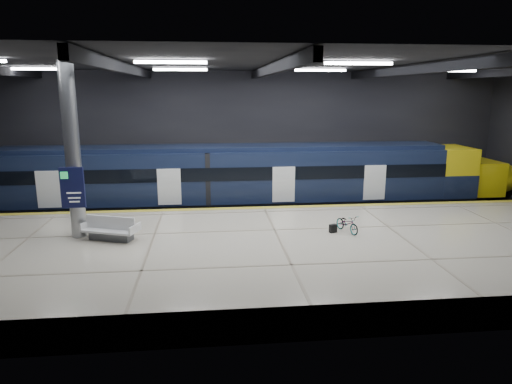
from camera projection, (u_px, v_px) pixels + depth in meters
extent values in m
plane|color=black|center=(271.00, 246.00, 20.56)|extent=(30.00, 30.00, 0.00)
cube|color=black|center=(254.00, 139.00, 27.45)|extent=(30.00, 0.10, 8.00)
cube|color=black|center=(314.00, 203.00, 11.92)|extent=(30.00, 0.10, 8.00)
cube|color=black|center=(273.00, 63.00, 18.81)|extent=(30.00, 16.00, 0.10)
cube|color=black|center=(124.00, 68.00, 18.26)|extent=(0.25, 16.00, 0.40)
cube|color=black|center=(273.00, 69.00, 18.87)|extent=(0.25, 16.00, 0.40)
cube|color=black|center=(411.00, 70.00, 19.48)|extent=(0.25, 16.00, 0.40)
cube|color=white|center=(171.00, 62.00, 16.49)|extent=(2.60, 0.18, 0.10)
cube|color=white|center=(359.00, 63.00, 17.20)|extent=(2.60, 0.18, 0.10)
cube|color=white|center=(31.00, 69.00, 21.60)|extent=(2.60, 0.18, 0.10)
cube|color=white|center=(180.00, 70.00, 22.32)|extent=(2.60, 0.18, 0.10)
cube|color=white|center=(320.00, 70.00, 23.03)|extent=(2.60, 0.18, 0.10)
cube|color=white|center=(452.00, 71.00, 23.74)|extent=(2.60, 0.18, 0.10)
cube|color=beige|center=(280.00, 254.00, 18.01)|extent=(30.00, 11.00, 1.10)
cube|color=gold|center=(264.00, 208.00, 22.99)|extent=(30.00, 0.40, 0.01)
cube|color=gray|center=(259.00, 216.00, 25.18)|extent=(30.00, 0.08, 0.16)
cube|color=gray|center=(257.00, 210.00, 26.58)|extent=(30.00, 0.08, 0.16)
cube|color=black|center=(226.00, 206.00, 25.60)|extent=(24.00, 2.58, 0.80)
cube|color=black|center=(226.00, 175.00, 25.21)|extent=(24.00, 2.80, 2.75)
cube|color=black|center=(226.00, 148.00, 24.88)|extent=(24.00, 2.30, 0.24)
cube|color=black|center=(227.00, 174.00, 23.78)|extent=(24.00, 0.04, 0.70)
cube|color=white|center=(284.00, 184.00, 24.21)|extent=(1.20, 0.05, 1.90)
cube|color=yellow|center=(449.00, 170.00, 26.53)|extent=(2.00, 2.80, 2.75)
ellipsoid|color=yellow|center=(490.00, 178.00, 26.90)|extent=(3.60, 2.52, 1.90)
cube|color=black|center=(454.00, 167.00, 26.52)|extent=(1.60, 2.38, 0.80)
cube|color=#595B60|center=(111.00, 236.00, 18.02)|extent=(1.77, 1.09, 0.32)
cube|color=white|center=(111.00, 230.00, 17.97)|extent=(2.30, 1.58, 0.08)
cube|color=white|center=(110.00, 223.00, 17.91)|extent=(2.01, 0.82, 0.53)
cube|color=white|center=(87.00, 225.00, 18.20)|extent=(0.37, 0.87, 0.32)
cube|color=white|center=(135.00, 229.00, 17.69)|extent=(0.37, 0.87, 0.32)
imported|color=#99999E|center=(347.00, 223.00, 18.95)|extent=(0.96, 1.51, 0.75)
cube|color=black|center=(333.00, 228.00, 18.94)|extent=(0.34, 0.27, 0.35)
cylinder|color=#9EA0A5|center=(73.00, 152.00, 17.78)|extent=(0.60, 0.60, 6.90)
cube|color=#0F133A|center=(72.00, 188.00, 17.67)|extent=(0.90, 0.12, 1.60)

